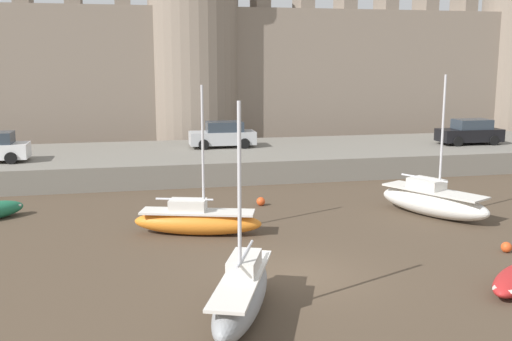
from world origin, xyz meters
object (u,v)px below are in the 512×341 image
object	(u,v)px
sailboat_near_channel_left	(242,293)
mooring_buoy_off_centre	(506,247)
mooring_buoy_near_shore	(261,201)
sailboat_midflat_centre	(433,201)
sailboat_foreground_left	(197,220)
car_quay_east	(470,132)
car_quay_west	(223,135)

from	to	relation	value
sailboat_near_channel_left	mooring_buoy_off_centre	world-z (taller)	sailboat_near_channel_left
mooring_buoy_near_shore	mooring_buoy_off_centre	bearing A→B (deg)	-50.79
sailboat_midflat_centre	mooring_buoy_near_shore	xyz separation A→B (m)	(-6.90, 3.39, -0.47)
sailboat_foreground_left	sailboat_near_channel_left	size ratio (longest dim) A/B	1.01
car_quay_east	car_quay_west	xyz separation A→B (m)	(-15.99, 1.96, 0.00)
sailboat_near_channel_left	mooring_buoy_near_shore	size ratio (longest dim) A/B	14.16
car_quay_east	sailboat_near_channel_left	bearing A→B (deg)	-133.07
sailboat_near_channel_left	mooring_buoy_near_shore	bearing A→B (deg)	75.09
mooring_buoy_off_centre	mooring_buoy_near_shore	world-z (taller)	mooring_buoy_near_shore
mooring_buoy_near_shore	car_quay_west	distance (m)	10.63
sailboat_foreground_left	car_quay_west	distance (m)	14.95
sailboat_near_channel_left	car_quay_east	size ratio (longest dim) A/B	1.39
mooring_buoy_off_centre	mooring_buoy_near_shore	size ratio (longest dim) A/B	0.94
mooring_buoy_near_shore	car_quay_west	xyz separation A→B (m)	(-0.11, 10.47, 1.85)
car_quay_west	sailboat_foreground_left	bearing A→B (deg)	-102.97
mooring_buoy_off_centre	mooring_buoy_near_shore	distance (m)	11.03
sailboat_midflat_centre	mooring_buoy_near_shore	distance (m)	7.70
sailboat_foreground_left	car_quay_west	xyz separation A→B (m)	(3.34, 14.49, 1.48)
car_quay_west	sailboat_near_channel_left	bearing A→B (deg)	-97.79
mooring_buoy_near_shore	car_quay_west	size ratio (longest dim) A/B	0.10
mooring_buoy_off_centre	sailboat_foreground_left	bearing A→B (deg)	156.54
car_quay_east	sailboat_foreground_left	bearing A→B (deg)	-147.04
sailboat_near_channel_left	car_quay_west	world-z (taller)	sailboat_near_channel_left
mooring_buoy_near_shore	car_quay_east	bearing A→B (deg)	28.17
sailboat_midflat_centre	sailboat_near_channel_left	size ratio (longest dim) A/B	1.07
sailboat_foreground_left	sailboat_midflat_centre	size ratio (longest dim) A/B	0.95
sailboat_midflat_centre	car_quay_west	bearing A→B (deg)	116.82
car_quay_west	sailboat_midflat_centre	bearing A→B (deg)	-63.18
sailboat_midflat_centre	sailboat_near_channel_left	bearing A→B (deg)	-139.88
sailboat_foreground_left	car_quay_east	world-z (taller)	sailboat_foreground_left
car_quay_east	car_quay_west	distance (m)	16.11
sailboat_midflat_centre	car_quay_west	size ratio (longest dim) A/B	1.48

